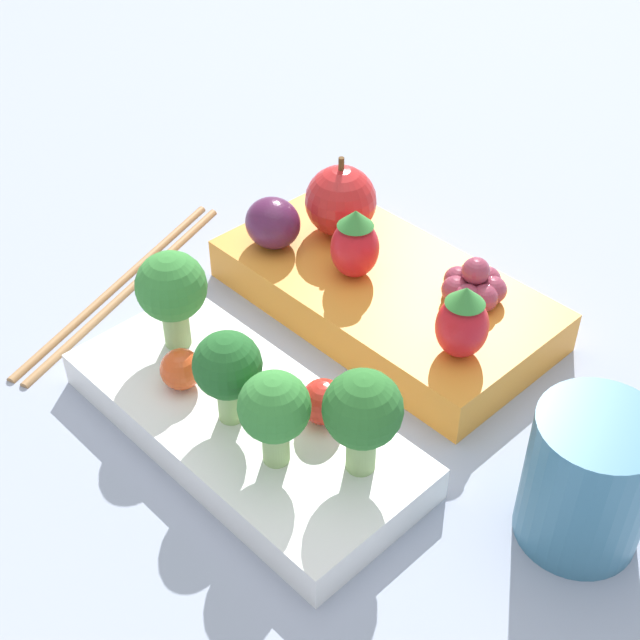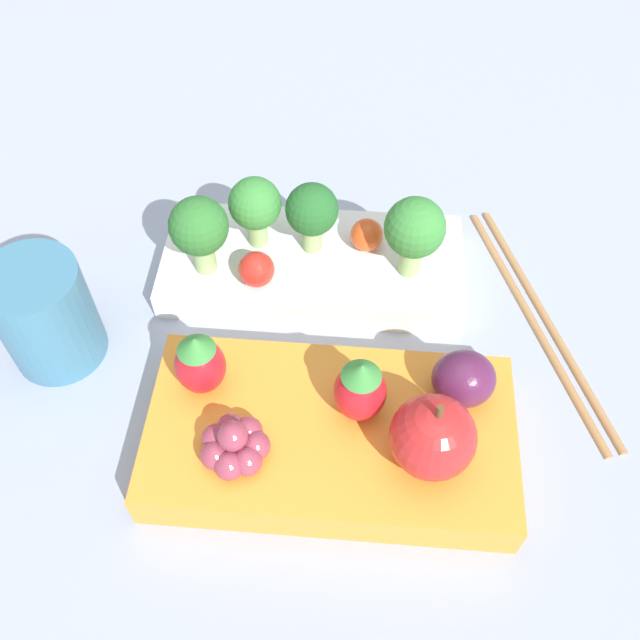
{
  "view_description": "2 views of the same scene",
  "coord_description": "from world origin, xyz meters",
  "px_view_note": "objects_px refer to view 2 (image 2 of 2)",
  "views": [
    {
      "loc": [
        -0.25,
        0.3,
        0.36
      ],
      "look_at": [
        0.0,
        -0.0,
        0.04
      ],
      "focal_mm": 50.0,
      "sensor_mm": 36.0,
      "label": 1
    },
    {
      "loc": [
        -0.01,
        -0.27,
        0.39
      ],
      "look_at": [
        0.0,
        -0.0,
        0.04
      ],
      "focal_mm": 40.0,
      "sensor_mm": 36.0,
      "label": 2
    }
  ],
  "objects_px": {
    "bento_box_savoury": "(311,266)",
    "broccoli_floret_1": "(415,230)",
    "broccoli_floret_3": "(199,229)",
    "strawberry_0": "(200,363)",
    "cherry_tomato_1": "(256,269)",
    "apple": "(433,437)",
    "cherry_tomato_0": "(367,235)",
    "broccoli_floret_2": "(255,206)",
    "bento_box_fruit": "(331,437)",
    "grape_cluster": "(234,445)",
    "broccoli_floret_0": "(316,212)",
    "plum": "(464,379)",
    "chopsticks_pair": "(541,319)",
    "strawberry_1": "(360,389)",
    "drinking_cup": "(45,315)"
  },
  "relations": [
    {
      "from": "bento_box_savoury",
      "to": "broccoli_floret_1",
      "type": "xyz_separation_m",
      "value": [
        0.07,
        -0.02,
        0.05
      ]
    },
    {
      "from": "broccoli_floret_3",
      "to": "strawberry_0",
      "type": "xyz_separation_m",
      "value": [
        0.01,
        -0.1,
        -0.01
      ]
    },
    {
      "from": "broccoli_floret_3",
      "to": "cherry_tomato_1",
      "type": "height_order",
      "value": "broccoli_floret_3"
    },
    {
      "from": "apple",
      "to": "cherry_tomato_0",
      "type": "bearing_deg",
      "value": 97.58
    },
    {
      "from": "broccoli_floret_2",
      "to": "bento_box_fruit",
      "type": "bearing_deg",
      "value": -73.65
    },
    {
      "from": "bento_box_fruit",
      "to": "grape_cluster",
      "type": "bearing_deg",
      "value": -163.89
    },
    {
      "from": "broccoli_floret_0",
      "to": "broccoli_floret_3",
      "type": "distance_m",
      "value": 0.08
    },
    {
      "from": "broccoli_floret_3",
      "to": "cherry_tomato_0",
      "type": "height_order",
      "value": "broccoli_floret_3"
    },
    {
      "from": "grape_cluster",
      "to": "cherry_tomato_0",
      "type": "bearing_deg",
      "value": 62.06
    },
    {
      "from": "bento_box_fruit",
      "to": "grape_cluster",
      "type": "relative_size",
      "value": 5.73
    },
    {
      "from": "broccoli_floret_0",
      "to": "plum",
      "type": "relative_size",
      "value": 1.47
    },
    {
      "from": "bento_box_savoury",
      "to": "strawberry_0",
      "type": "bearing_deg",
      "value": -122.21
    },
    {
      "from": "bento_box_savoury",
      "to": "cherry_tomato_1",
      "type": "height_order",
      "value": "cherry_tomato_1"
    },
    {
      "from": "plum",
      "to": "strawberry_0",
      "type": "bearing_deg",
      "value": 175.19
    },
    {
      "from": "grape_cluster",
      "to": "chopsticks_pair",
      "type": "xyz_separation_m",
      "value": [
        0.2,
        0.11,
        -0.03
      ]
    },
    {
      "from": "broccoli_floret_2",
      "to": "chopsticks_pair",
      "type": "xyz_separation_m",
      "value": [
        0.19,
        -0.06,
        -0.05
      ]
    },
    {
      "from": "strawberry_0",
      "to": "chopsticks_pair",
      "type": "xyz_separation_m",
      "value": [
        0.22,
        0.06,
        -0.05
      ]
    },
    {
      "from": "broccoli_floret_0",
      "to": "strawberry_0",
      "type": "distance_m",
      "value": 0.13
    },
    {
      "from": "bento_box_fruit",
      "to": "grape_cluster",
      "type": "height_order",
      "value": "grape_cluster"
    },
    {
      "from": "broccoli_floret_3",
      "to": "cherry_tomato_0",
      "type": "relative_size",
      "value": 2.59
    },
    {
      "from": "broccoli_floret_0",
      "to": "apple",
      "type": "height_order",
      "value": "apple"
    },
    {
      "from": "broccoli_floret_1",
      "to": "broccoli_floret_2",
      "type": "bearing_deg",
      "value": 163.72
    },
    {
      "from": "broccoli_floret_2",
      "to": "strawberry_1",
      "type": "height_order",
      "value": "broccoli_floret_2"
    },
    {
      "from": "strawberry_0",
      "to": "plum",
      "type": "distance_m",
      "value": 0.15
    },
    {
      "from": "cherry_tomato_0",
      "to": "apple",
      "type": "height_order",
      "value": "apple"
    },
    {
      "from": "broccoli_floret_0",
      "to": "grape_cluster",
      "type": "distance_m",
      "value": 0.17
    },
    {
      "from": "strawberry_0",
      "to": "apple",
      "type": "bearing_deg",
      "value": -22.45
    },
    {
      "from": "apple",
      "to": "grape_cluster",
      "type": "relative_size",
      "value": 1.41
    },
    {
      "from": "cherry_tomato_1",
      "to": "apple",
      "type": "distance_m",
      "value": 0.17
    },
    {
      "from": "strawberry_1",
      "to": "cherry_tomato_1",
      "type": "bearing_deg",
      "value": 120.31
    },
    {
      "from": "grape_cluster",
      "to": "cherry_tomato_1",
      "type": "bearing_deg",
      "value": 85.95
    },
    {
      "from": "drinking_cup",
      "to": "cherry_tomato_1",
      "type": "bearing_deg",
      "value": 15.52
    },
    {
      "from": "bento_box_savoury",
      "to": "drinking_cup",
      "type": "distance_m",
      "value": 0.18
    },
    {
      "from": "broccoli_floret_0",
      "to": "apple",
      "type": "relative_size",
      "value": 0.99
    },
    {
      "from": "broccoli_floret_3",
      "to": "cherry_tomato_0",
      "type": "distance_m",
      "value": 0.12
    },
    {
      "from": "strawberry_1",
      "to": "chopsticks_pair",
      "type": "distance_m",
      "value": 0.16
    },
    {
      "from": "broccoli_floret_2",
      "to": "broccoli_floret_3",
      "type": "xyz_separation_m",
      "value": [
        -0.04,
        -0.02,
        0.0
      ]
    },
    {
      "from": "bento_box_savoury",
      "to": "strawberry_1",
      "type": "distance_m",
      "value": 0.14
    },
    {
      "from": "broccoli_floret_0",
      "to": "cherry_tomato_1",
      "type": "bearing_deg",
      "value": -143.61
    },
    {
      "from": "bento_box_fruit",
      "to": "grape_cluster",
      "type": "xyz_separation_m",
      "value": [
        -0.05,
        -0.02,
        0.02
      ]
    },
    {
      "from": "cherry_tomato_1",
      "to": "strawberry_0",
      "type": "xyz_separation_m",
      "value": [
        -0.03,
        -0.08,
        0.02
      ]
    },
    {
      "from": "chopsticks_pair",
      "to": "broccoli_floret_0",
      "type": "bearing_deg",
      "value": 160.2
    },
    {
      "from": "bento_box_savoury",
      "to": "chopsticks_pair",
      "type": "bearing_deg",
      "value": -16.77
    },
    {
      "from": "broccoli_floret_0",
      "to": "drinking_cup",
      "type": "distance_m",
      "value": 0.19
    },
    {
      "from": "plum",
      "to": "drinking_cup",
      "type": "relative_size",
      "value": 0.49
    },
    {
      "from": "broccoli_floret_3",
      "to": "plum",
      "type": "height_order",
      "value": "broccoli_floret_3"
    },
    {
      "from": "strawberry_0",
      "to": "chopsticks_pair",
      "type": "bearing_deg",
      "value": 14.84
    },
    {
      "from": "broccoli_floret_1",
      "to": "apple",
      "type": "xyz_separation_m",
      "value": [
        -0.01,
        -0.14,
        -0.01
      ]
    },
    {
      "from": "broccoli_floret_3",
      "to": "chopsticks_pair",
      "type": "relative_size",
      "value": 0.29
    },
    {
      "from": "broccoli_floret_0",
      "to": "grape_cluster",
      "type": "height_order",
      "value": "broccoli_floret_0"
    }
  ]
}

